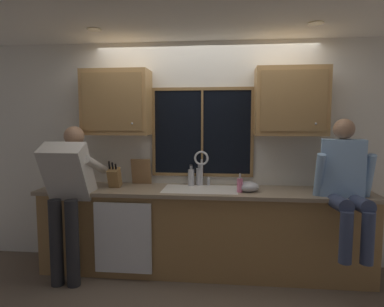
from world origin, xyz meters
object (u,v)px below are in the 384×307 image
(knife_block, at_px, (114,178))
(bottle_tall_clear, at_px, (191,177))
(person_sitting_on_counter, at_px, (345,179))
(soap_dispenser, at_px, (240,185))
(bottle_green_glass, at_px, (199,176))
(mixing_bowl, at_px, (248,187))
(person_standing, at_px, (68,188))
(cutting_board, at_px, (141,172))

(knife_block, distance_m, bottle_tall_clear, 0.85)
(person_sitting_on_counter, relative_size, soap_dispenser, 6.29)
(bottle_green_glass, bearing_deg, soap_dispenser, -36.61)
(mixing_bowl, bearing_deg, bottle_tall_clear, 159.73)
(mixing_bowl, bearing_deg, knife_block, 178.10)
(person_standing, distance_m, mixing_bowl, 1.86)
(bottle_green_glass, distance_m, bottle_tall_clear, 0.10)
(soap_dispenser, relative_size, bottle_green_glass, 0.78)
(soap_dispenser, height_order, bottle_green_glass, bottle_green_glass)
(cutting_board, distance_m, bottle_tall_clear, 0.59)
(mixing_bowl, xyz_separation_m, soap_dispenser, (-0.09, -0.05, 0.03))
(person_sitting_on_counter, relative_size, knife_block, 3.92)
(soap_dispenser, distance_m, bottle_tall_clear, 0.61)
(knife_block, height_order, soap_dispenser, knife_block)
(person_standing, distance_m, bottle_tall_clear, 1.32)
(knife_block, bearing_deg, person_standing, -137.71)
(person_standing, relative_size, bottle_green_glass, 6.28)
(mixing_bowl, height_order, bottle_tall_clear, bottle_tall_clear)
(soap_dispenser, xyz_separation_m, bottle_tall_clear, (-0.54, 0.28, 0.02))
(knife_block, distance_m, mixing_bowl, 1.47)
(person_standing, height_order, cutting_board, person_standing)
(person_sitting_on_counter, relative_size, mixing_bowl, 5.76)
(soap_dispenser, relative_size, bottle_tall_clear, 0.82)
(knife_block, height_order, mixing_bowl, knife_block)
(person_standing, height_order, bottle_green_glass, person_standing)
(cutting_board, bearing_deg, soap_dispenser, -15.79)
(person_standing, height_order, mixing_bowl, person_standing)
(bottle_tall_clear, bearing_deg, knife_block, -167.54)
(bottle_tall_clear, bearing_deg, cutting_board, 176.58)
(person_standing, relative_size, cutting_board, 5.29)
(person_sitting_on_counter, height_order, cutting_board, person_sitting_on_counter)
(soap_dispenser, bearing_deg, bottle_green_glass, 143.39)
(person_standing, xyz_separation_m, bottle_green_glass, (1.30, 0.57, 0.05))
(mixing_bowl, bearing_deg, soap_dispenser, -150.93)
(cutting_board, relative_size, mixing_bowl, 1.39)
(person_sitting_on_counter, bearing_deg, cutting_board, 166.99)
(person_standing, distance_m, knife_block, 0.51)
(person_sitting_on_counter, distance_m, bottle_tall_clear, 1.60)
(person_standing, xyz_separation_m, bottle_tall_clear, (1.21, 0.52, 0.04))
(cutting_board, bearing_deg, person_sitting_on_counter, -13.01)
(person_standing, height_order, bottle_tall_clear, person_standing)
(person_sitting_on_counter, distance_m, knife_block, 2.38)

